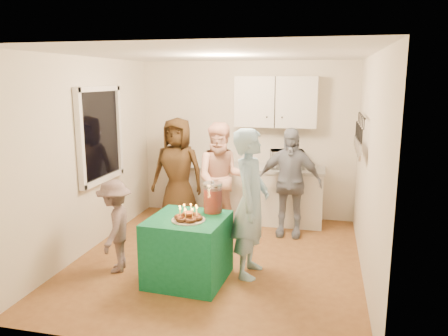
% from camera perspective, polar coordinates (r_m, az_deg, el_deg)
% --- Properties ---
extents(floor, '(4.00, 4.00, 0.00)m').
position_cam_1_polar(floor, '(5.82, -0.80, -11.86)').
color(floor, brown).
rests_on(floor, ground).
extents(ceiling, '(4.00, 4.00, 0.00)m').
position_cam_1_polar(ceiling, '(5.34, -0.89, 14.65)').
color(ceiling, white).
rests_on(ceiling, floor).
extents(back_wall, '(3.60, 3.60, 0.00)m').
position_cam_1_polar(back_wall, '(7.36, 2.94, 3.67)').
color(back_wall, silver).
rests_on(back_wall, floor).
extents(left_wall, '(4.00, 4.00, 0.00)m').
position_cam_1_polar(left_wall, '(6.12, -17.44, 1.51)').
color(left_wall, silver).
rests_on(left_wall, floor).
extents(right_wall, '(4.00, 4.00, 0.00)m').
position_cam_1_polar(right_wall, '(5.30, 18.40, -0.05)').
color(right_wall, silver).
rests_on(right_wall, floor).
extents(window_night, '(0.04, 1.00, 1.20)m').
position_cam_1_polar(window_night, '(6.32, -15.97, 4.20)').
color(window_night, black).
rests_on(window_night, left_wall).
extents(counter, '(2.20, 0.58, 0.86)m').
position_cam_1_polar(counter, '(7.21, 4.00, -3.57)').
color(counter, white).
rests_on(counter, floor).
extents(countertop, '(2.24, 0.62, 0.05)m').
position_cam_1_polar(countertop, '(7.11, 4.06, -0.03)').
color(countertop, beige).
rests_on(countertop, counter).
extents(upper_cabinet, '(1.30, 0.30, 0.80)m').
position_cam_1_polar(upper_cabinet, '(7.08, 6.80, 8.57)').
color(upper_cabinet, white).
rests_on(upper_cabinet, back_wall).
extents(pot_rack, '(0.12, 1.00, 0.60)m').
position_cam_1_polar(pot_rack, '(5.93, 17.24, 4.16)').
color(pot_rack, black).
rests_on(pot_rack, right_wall).
extents(microwave, '(0.58, 0.45, 0.29)m').
position_cam_1_polar(microwave, '(7.01, 8.23, 1.13)').
color(microwave, white).
rests_on(microwave, countertop).
extents(party_table, '(0.90, 0.90, 0.76)m').
position_cam_1_polar(party_table, '(5.15, -4.72, -10.51)').
color(party_table, '#0E623A').
rests_on(party_table, floor).
extents(donut_cake, '(0.38, 0.38, 0.18)m').
position_cam_1_polar(donut_cake, '(4.89, -4.68, -5.86)').
color(donut_cake, '#381C0C').
rests_on(donut_cake, party_table).
extents(punch_jar, '(0.22, 0.22, 0.34)m').
position_cam_1_polar(punch_jar, '(5.16, -1.48, -3.98)').
color(punch_jar, '#B31A0E').
rests_on(punch_jar, party_table).
extents(man_birthday, '(0.45, 0.66, 1.77)m').
position_cam_1_polar(man_birthday, '(5.14, 3.50, -4.62)').
color(man_birthday, '#98C3DE').
rests_on(man_birthday, floor).
extents(woman_back_left, '(0.86, 0.58, 1.72)m').
position_cam_1_polar(woman_back_left, '(6.99, -6.05, -0.48)').
color(woman_back_left, brown).
rests_on(woman_back_left, floor).
extents(woman_back_center, '(0.97, 0.85, 1.69)m').
position_cam_1_polar(woman_back_center, '(6.49, -0.25, -1.48)').
color(woman_back_center, '#F2937E').
rests_on(woman_back_center, floor).
extents(woman_back_right, '(0.97, 0.43, 1.62)m').
position_cam_1_polar(woman_back_right, '(6.51, 8.49, -1.86)').
color(woman_back_right, '#0F1933').
rests_on(woman_back_right, floor).
extents(child_near_left, '(0.58, 0.81, 1.13)m').
position_cam_1_polar(child_near_left, '(5.48, -14.04, -7.37)').
color(child_near_left, '#5E4B4B').
rests_on(child_near_left, floor).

